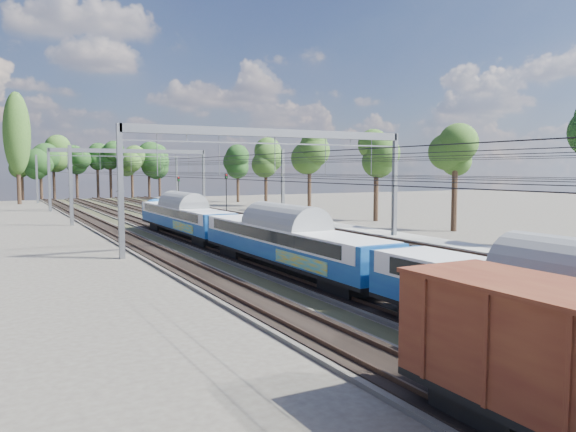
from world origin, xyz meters
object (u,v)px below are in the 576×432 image
worker (161,204)px  signal_far (226,189)px  signal_near (179,191)px  emu_train (288,235)px

worker → signal_far: (5.09, -12.58, 2.53)m
signal_near → worker: bearing=100.7°
worker → signal_near: signal_near is taller
emu_train → worker: size_ratio=32.04×
emu_train → worker: emu_train is taller
emu_train → signal_far: bearing=72.8°
emu_train → signal_near: 42.89m
signal_far → signal_near: bearing=159.6°
worker → signal_near: 10.42m
emu_train → worker: 53.00m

